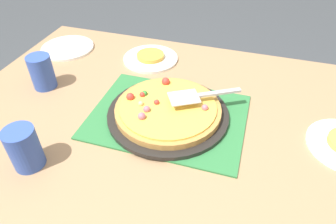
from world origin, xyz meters
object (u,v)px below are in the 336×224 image
(pizza_pan, at_px, (168,114))
(pizza_server, at_px, (199,95))
(plate_near_left, at_px, (151,59))
(served_slice_left, at_px, (150,56))
(pizza, at_px, (167,109))
(cup_near, at_px, (42,72))
(plate_side, at_px, (68,48))
(cup_far, at_px, (24,148))

(pizza_pan, height_order, pizza_server, pizza_server)
(plate_near_left, distance_m, served_slice_left, 0.01)
(pizza_pan, relative_size, pizza, 1.15)
(plate_near_left, bearing_deg, pizza_server, 133.52)
(pizza_pan, xyz_separation_m, served_slice_left, (0.17, -0.32, 0.01))
(cup_near, bearing_deg, plate_side, -74.11)
(cup_near, xyz_separation_m, cup_far, (-0.17, 0.33, 0.00))
(served_slice_left, bearing_deg, plate_near_left, 0.00)
(plate_side, height_order, cup_near, cup_near)
(pizza_pan, xyz_separation_m, plate_near_left, (0.17, -0.32, -0.01))
(served_slice_left, bearing_deg, cup_far, 78.82)
(pizza_server, bearing_deg, served_slice_left, -46.48)
(plate_near_left, bearing_deg, pizza, 118.21)
(plate_near_left, relative_size, served_slice_left, 2.00)
(pizza_pan, xyz_separation_m, cup_near, (0.47, -0.03, 0.05))
(pizza_pan, relative_size, pizza_server, 1.72)
(pizza_pan, distance_m, cup_far, 0.42)
(cup_far, bearing_deg, pizza, -135.01)
(pizza_pan, relative_size, plate_side, 1.73)
(plate_near_left, relative_size, cup_near, 1.83)
(plate_side, bearing_deg, pizza, 151.03)
(cup_far, bearing_deg, cup_near, -61.71)
(served_slice_left, xyz_separation_m, cup_near, (0.30, 0.29, 0.04))
(pizza_pan, distance_m, plate_side, 0.62)
(pizza, bearing_deg, pizza_pan, 165.13)
(pizza_pan, bearing_deg, served_slice_left, -61.58)
(plate_side, bearing_deg, cup_near, 105.89)
(cup_near, distance_m, cup_far, 0.37)
(pizza_pan, distance_m, served_slice_left, 0.36)
(plate_near_left, relative_size, pizza_server, 1.00)
(pizza_server, bearing_deg, pizza_pan, 29.92)
(pizza_pan, xyz_separation_m, pizza_server, (-0.08, -0.05, 0.06))
(pizza, height_order, served_slice_left, pizza)
(pizza_pan, bearing_deg, pizza, -14.87)
(served_slice_left, height_order, cup_far, cup_far)
(cup_near, bearing_deg, pizza, 176.08)
(pizza, xyz_separation_m, cup_far, (0.29, 0.29, 0.03))
(served_slice_left, relative_size, pizza_server, 0.50)
(plate_side, relative_size, cup_near, 1.83)
(pizza, relative_size, served_slice_left, 3.00)
(plate_near_left, bearing_deg, served_slice_left, 0.00)
(pizza_pan, distance_m, plate_near_left, 0.37)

